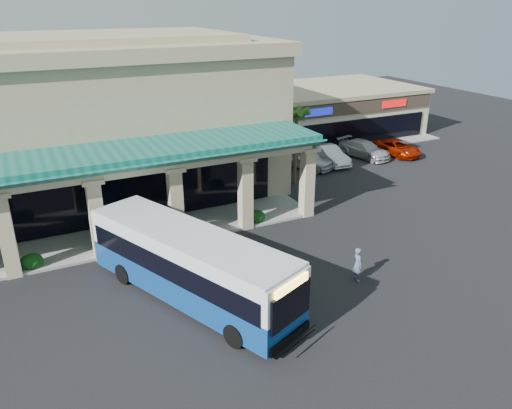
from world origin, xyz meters
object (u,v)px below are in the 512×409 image
car_red (364,149)px  car_gray (397,148)px  car_silver (307,159)px  car_white (329,155)px  pedestrian (358,264)px  transit_bus (190,267)px

car_red → car_gray: size_ratio=1.06×
car_silver → car_gray: 9.67m
car_white → car_silver: bearing=-174.2°
car_red → car_silver: bearing=169.6°
pedestrian → car_red: (13.87, 17.41, -0.16)m
car_silver → car_white: (2.42, 0.22, -0.02)m
car_silver → car_red: 6.46m
transit_bus → car_gray: bearing=6.9°
transit_bus → car_red: 26.91m
transit_bus → car_gray: (25.36, 14.52, -1.06)m
car_white → car_gray: (7.25, -0.56, -0.11)m
car_red → transit_bus: bearing=-159.4°
transit_bus → car_gray: size_ratio=2.53×
pedestrian → car_silver: bearing=-14.4°
transit_bus → car_silver: (15.69, 14.86, -0.93)m
pedestrian → car_gray: 23.87m
transit_bus → car_gray: 29.24m
pedestrian → car_red: 22.26m
car_silver → transit_bus: bearing=-161.2°
transit_bus → car_red: size_ratio=2.39×
car_red → car_gray: car_red is taller
car_silver → car_red: (6.45, 0.40, -0.06)m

